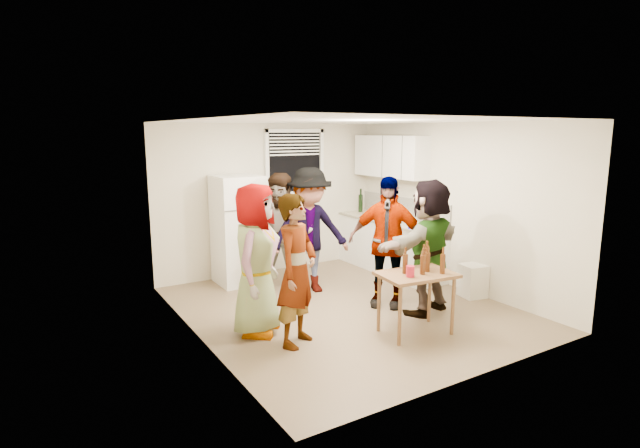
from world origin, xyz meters
TOP-DOWN VIEW (x-y plane):
  - room at (0.00, 0.00)m, footprint 4.00×4.50m
  - window at (0.45, 2.21)m, footprint 1.12×0.10m
  - refrigerator at (-0.75, 1.88)m, footprint 0.70×0.70m
  - counter_lower at (1.70, 1.15)m, footprint 0.60×2.20m
  - countertop at (1.70, 1.15)m, footprint 0.64×2.22m
  - backsplash at (1.99, 1.15)m, footprint 0.03×2.20m
  - upper_cabinets at (1.83, 1.35)m, footprint 0.34×1.60m
  - kettle at (1.65, 1.31)m, footprint 0.31×0.28m
  - paper_towel at (1.68, 1.03)m, footprint 0.12×0.12m
  - wine_bottle at (1.75, 2.07)m, footprint 0.08×0.08m
  - beer_bottle_counter at (1.60, 0.78)m, footprint 0.06×0.06m
  - blue_cup at (1.44, 0.34)m, footprint 0.09×0.09m
  - picture_frame at (1.92, 1.45)m, footprint 0.02×0.17m
  - trash_bin at (1.86, -0.55)m, footprint 0.38×0.38m
  - serving_table at (0.24, -1.12)m, footprint 0.94×0.69m
  - beer_bottle_table at (0.48, -1.02)m, footprint 0.07×0.07m
  - red_cup at (0.07, -1.19)m, footprint 0.10×0.10m
  - guest_grey at (-1.35, -0.12)m, footprint 1.92×1.84m
  - guest_stripe at (-1.10, -0.65)m, footprint 1.47×1.77m
  - guest_back_left at (-0.37, 1.07)m, footprint 1.68×1.97m
  - guest_back_right at (-0.03, 0.89)m, footprint 1.51×2.04m
  - guest_black at (0.55, -0.17)m, footprint 2.03×1.98m
  - guest_orange at (0.86, -0.66)m, footprint 2.04×2.13m

SIDE VIEW (x-z plane):
  - room at x=0.00m, z-range -1.25..1.25m
  - serving_table at x=0.24m, z-range -0.37..0.37m
  - guest_grey at x=-1.35m, z-range -0.28..0.28m
  - guest_stripe at x=-1.10m, z-range -0.20..0.20m
  - guest_back_left at x=-0.37m, z-range -0.34..0.34m
  - guest_back_right at x=-0.03m, z-range -0.34..0.34m
  - guest_black at x=0.55m, z-range -0.22..0.22m
  - guest_orange at x=0.86m, z-range -0.26..0.26m
  - trash_bin at x=1.86m, z-range 0.01..0.49m
  - counter_lower at x=1.70m, z-range 0.00..0.86m
  - beer_bottle_table at x=0.48m, z-range 0.61..0.86m
  - red_cup at x=0.07m, z-range 0.67..0.80m
  - refrigerator at x=-0.75m, z-range 0.00..1.70m
  - countertop at x=1.70m, z-range 0.86..0.90m
  - kettle at x=1.65m, z-range 0.80..1.00m
  - paper_towel at x=1.68m, z-range 0.77..1.03m
  - blue_cup at x=1.44m, z-range 0.84..0.96m
  - wine_bottle at x=1.75m, z-range 0.74..1.06m
  - beer_bottle_counter at x=1.60m, z-range 0.79..1.01m
  - picture_frame at x=1.92m, z-range 0.90..1.05m
  - backsplash at x=1.99m, z-range 0.90..1.26m
  - window at x=0.45m, z-range 1.32..2.38m
  - upper_cabinets at x=1.83m, z-range 1.60..2.30m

